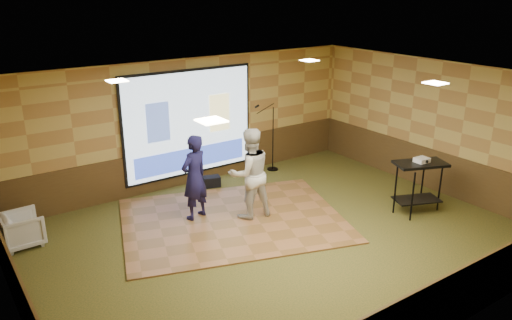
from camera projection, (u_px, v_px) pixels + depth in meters
ground at (277, 238)px, 9.48m from camera, size 9.00×9.00×0.00m
room_shell at (279, 133)px, 8.78m from camera, size 9.04×7.04×3.02m
wainscot_back at (191, 164)px, 12.02m from camera, size 9.00×0.04×0.95m
wainscot_front at (435, 310)px, 6.62m from camera, size 9.00×0.04×0.95m
wainscot_left at (20, 296)px, 6.91m from camera, size 0.04×7.00×0.95m
wainscot_right at (430, 168)px, 11.72m from camera, size 0.04×7.00×0.95m
projector_screen at (190, 124)px, 11.65m from camera, size 3.32×0.06×2.52m
downlight_nw at (117, 81)px, 8.71m from camera, size 0.32×0.32×0.02m
downlight_ne at (309, 60)px, 11.07m from camera, size 0.32×0.32×0.02m
downlight_sw at (211, 121)px, 6.15m from camera, size 0.32×0.32×0.02m
downlight_se at (435, 83)px, 8.51m from camera, size 0.32×0.32×0.02m
dance_floor at (233, 220)px, 10.19m from camera, size 5.21×4.54×0.03m
player_left at (194, 177)px, 9.98m from camera, size 0.74×0.59×1.76m
player_right at (250, 173)px, 10.03m from camera, size 1.00×0.83×1.88m
av_table at (419, 176)px, 10.35m from camera, size 1.05×0.55×1.10m
projector at (422, 160)px, 10.25m from camera, size 0.29×0.25×0.09m
mic_stand at (271, 152)px, 12.83m from camera, size 0.70×0.29×1.79m
banquet_chair at (22, 229)px, 9.14m from camera, size 0.72×0.71×0.64m
duffel_bag at (212, 181)px, 11.89m from camera, size 0.46×0.37×0.25m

